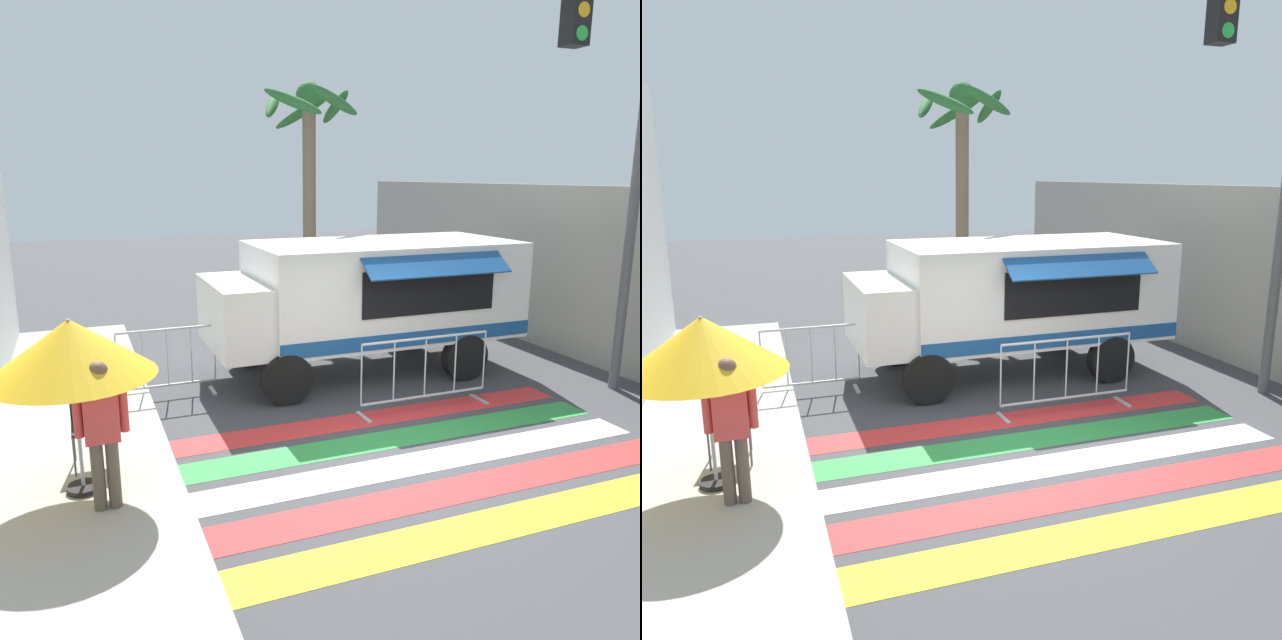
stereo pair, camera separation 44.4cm
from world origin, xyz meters
The scene contains 11 objects.
ground_plane centered at (0.00, 0.00, 0.00)m, with size 60.00×60.00×0.00m, color #424244.
concrete_wall_right centered at (5.20, 3.00, 1.66)m, with size 0.20×16.00×3.31m.
crosswalk_painted centered at (0.00, -0.43, 0.00)m, with size 6.40×3.60×0.01m.
food_truck centered at (0.87, 3.20, 1.45)m, with size 5.46×2.78×2.36m.
traffic_signal_pole centered at (3.63, 0.81, 4.49)m, with size 4.49×0.29×6.59m.
patio_umbrella centered at (-3.93, 0.09, 1.76)m, with size 1.74×1.74×1.93m.
folding_chair centered at (-3.78, 0.79, 0.72)m, with size 0.48×0.48×0.96m.
vendor_person centered at (-3.70, -0.39, 1.03)m, with size 0.53×0.21×1.59m.
barricade_front centered at (0.99, 1.15, 0.57)m, with size 2.16×0.44×1.15m.
barricade_side centered at (-2.58, 3.11, 0.55)m, with size 1.56×0.44×1.15m.
palm_tree centered at (1.44, 7.37, 4.03)m, with size 2.33×2.32×5.57m.
Camera 1 is at (-3.81, -6.65, 3.52)m, focal length 35.00 mm.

